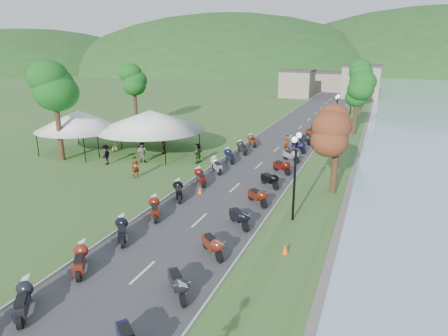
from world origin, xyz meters
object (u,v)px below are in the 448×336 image
(pedestrian_a, at_px, (136,178))
(pedestrian_b, at_px, (143,162))
(pedestrian_c, at_px, (107,164))
(vendor_tent_main, at_px, (151,132))

(pedestrian_a, distance_m, pedestrian_b, 4.37)
(pedestrian_b, height_order, pedestrian_c, pedestrian_b)
(vendor_tent_main, height_order, pedestrian_a, vendor_tent_main)
(pedestrian_a, height_order, pedestrian_c, pedestrian_c)
(vendor_tent_main, relative_size, pedestrian_c, 4.03)
(vendor_tent_main, relative_size, pedestrian_a, 4.13)
(pedestrian_a, relative_size, pedestrian_b, 0.92)
(vendor_tent_main, relative_size, pedestrian_b, 3.82)
(pedestrian_a, height_order, pedestrian_b, pedestrian_b)
(pedestrian_a, bearing_deg, pedestrian_b, 62.64)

